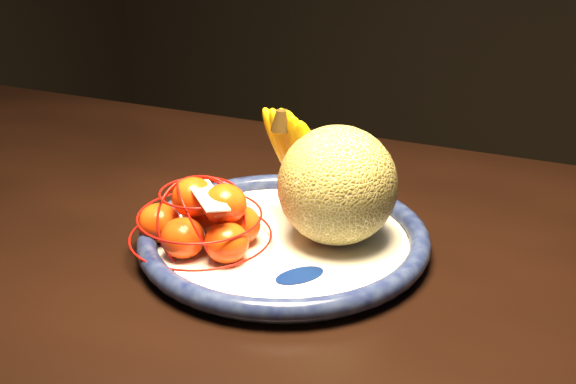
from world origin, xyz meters
The scene contains 6 objects.
dining_table centered at (-0.06, 0.04, 0.66)m, with size 1.56×1.03×0.74m.
fruit_bowl centered at (0.15, 0.08, 0.75)m, with size 0.34×0.34×0.03m.
cantaloupe centered at (0.21, 0.11, 0.82)m, with size 0.14×0.14×0.14m, color olive.
banana_bunch centered at (0.14, 0.14, 0.83)m, with size 0.10×0.10×0.16m.
mandarin_bag centered at (0.08, 0.02, 0.78)m, with size 0.19×0.19×0.10m.
price_tag centered at (0.10, 0.01, 0.82)m, with size 0.07×0.03×0.00m, color white.
Camera 1 is at (0.53, -0.57, 1.15)m, focal length 45.00 mm.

